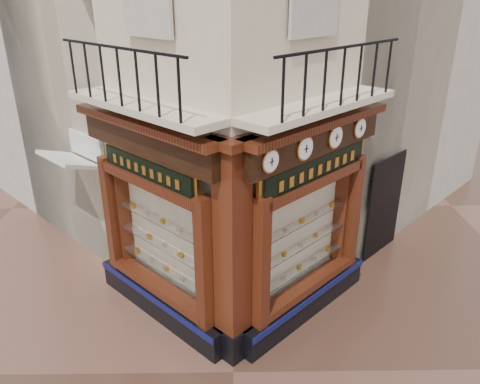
{
  "coord_description": "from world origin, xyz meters",
  "views": [
    {
      "loc": [
        0.03,
        -6.03,
        5.95
      ],
      "look_at": [
        0.14,
        2.0,
        2.46
      ],
      "focal_mm": 35.0,
      "sensor_mm": 36.0,
      "label": 1
    }
  ],
  "objects_px": {
    "corner_pilaster": "(233,258)",
    "clock_b": "(305,148)",
    "awning": "(85,269)",
    "clock_c": "(335,137)",
    "signboard_right": "(317,169)",
    "clock_d": "(360,128)",
    "signboard_left": "(147,170)",
    "clock_a": "(270,161)"
  },
  "relations": [
    {
      "from": "corner_pilaster",
      "to": "clock_b",
      "type": "distance_m",
      "value": 2.11
    },
    {
      "from": "clock_b",
      "to": "awning",
      "type": "bearing_deg",
      "value": 109.73
    },
    {
      "from": "clock_c",
      "to": "signboard_right",
      "type": "xyz_separation_m",
      "value": [
        -0.31,
        -0.15,
        -0.52
      ]
    },
    {
      "from": "clock_c",
      "to": "clock_d",
      "type": "relative_size",
      "value": 1.07
    },
    {
      "from": "awning",
      "to": "clock_c",
      "type": "bearing_deg",
      "value": -151.67
    },
    {
      "from": "corner_pilaster",
      "to": "signboard_right",
      "type": "xyz_separation_m",
      "value": [
        1.46,
        1.01,
        1.15
      ]
    },
    {
      "from": "clock_b",
      "to": "signboard_left",
      "type": "bearing_deg",
      "value": 125.11
    },
    {
      "from": "clock_a",
      "to": "clock_d",
      "type": "xyz_separation_m",
      "value": [
        1.77,
        1.77,
        -0.0
      ]
    },
    {
      "from": "clock_a",
      "to": "clock_d",
      "type": "bearing_deg",
      "value": 0.0
    },
    {
      "from": "clock_c",
      "to": "clock_d",
      "type": "bearing_deg",
      "value": 0.0
    },
    {
      "from": "clock_d",
      "to": "signboard_right",
      "type": "bearing_deg",
      "value": 174.37
    },
    {
      "from": "corner_pilaster",
      "to": "clock_a",
      "type": "distance_m",
      "value": 1.77
    },
    {
      "from": "signboard_left",
      "to": "signboard_right",
      "type": "bearing_deg",
      "value": -135.0
    },
    {
      "from": "clock_c",
      "to": "awning",
      "type": "distance_m",
      "value": 6.53
    },
    {
      "from": "corner_pilaster",
      "to": "signboard_left",
      "type": "bearing_deg",
      "value": 100.25
    },
    {
      "from": "clock_d",
      "to": "awning",
      "type": "bearing_deg",
      "value": 125.19
    },
    {
      "from": "clock_c",
      "to": "signboard_left",
      "type": "distance_m",
      "value": 3.28
    },
    {
      "from": "clock_a",
      "to": "signboard_right",
      "type": "bearing_deg",
      "value": 4.59
    },
    {
      "from": "awning",
      "to": "signboard_left",
      "type": "relative_size",
      "value": 0.69
    },
    {
      "from": "clock_a",
      "to": "clock_d",
      "type": "relative_size",
      "value": 0.97
    },
    {
      "from": "clock_b",
      "to": "signboard_right",
      "type": "distance_m",
      "value": 0.75
    },
    {
      "from": "clock_c",
      "to": "clock_d",
      "type": "xyz_separation_m",
      "value": [
        0.56,
        0.56,
        -0.0
      ]
    },
    {
      "from": "clock_a",
      "to": "signboard_left",
      "type": "bearing_deg",
      "value": 107.55
    },
    {
      "from": "clock_c",
      "to": "corner_pilaster",
      "type": "bearing_deg",
      "value": 168.38
    },
    {
      "from": "clock_c",
      "to": "signboard_right",
      "type": "distance_m",
      "value": 0.62
    },
    {
      "from": "clock_c",
      "to": "signboard_right",
      "type": "height_order",
      "value": "clock_c"
    },
    {
      "from": "clock_c",
      "to": "clock_d",
      "type": "distance_m",
      "value": 0.79
    },
    {
      "from": "corner_pilaster",
      "to": "signboard_left",
      "type": "relative_size",
      "value": 2.09
    },
    {
      "from": "awning",
      "to": "signboard_left",
      "type": "xyz_separation_m",
      "value": [
        1.97,
        -1.71,
        3.1
      ]
    },
    {
      "from": "clock_a",
      "to": "signboard_right",
      "type": "xyz_separation_m",
      "value": [
        0.9,
        1.05,
        -0.52
      ]
    },
    {
      "from": "clock_b",
      "to": "signboard_right",
      "type": "height_order",
      "value": "clock_b"
    },
    {
      "from": "clock_b",
      "to": "clock_d",
      "type": "bearing_deg",
      "value": 0.0
    },
    {
      "from": "clock_c",
      "to": "awning",
      "type": "bearing_deg",
      "value": 118.33
    },
    {
      "from": "clock_b",
      "to": "awning",
      "type": "distance_m",
      "value": 6.24
    },
    {
      "from": "clock_a",
      "to": "corner_pilaster",
      "type": "bearing_deg",
      "value": 131.05
    },
    {
      "from": "clock_b",
      "to": "clock_c",
      "type": "xyz_separation_m",
      "value": [
        0.61,
        0.61,
        -0.0
      ]
    },
    {
      "from": "corner_pilaster",
      "to": "awning",
      "type": "bearing_deg",
      "value": 96.55
    },
    {
      "from": "clock_b",
      "to": "signboard_right",
      "type": "xyz_separation_m",
      "value": [
        0.3,
        0.46,
        -0.52
      ]
    },
    {
      "from": "clock_d",
      "to": "awning",
      "type": "relative_size",
      "value": 0.29
    },
    {
      "from": "signboard_right",
      "to": "signboard_left",
      "type": "bearing_deg",
      "value": 135.0
    },
    {
      "from": "clock_d",
      "to": "signboard_left",
      "type": "bearing_deg",
      "value": 145.67
    },
    {
      "from": "corner_pilaster",
      "to": "signboard_right",
      "type": "bearing_deg",
      "value": -10.25
    }
  ]
}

